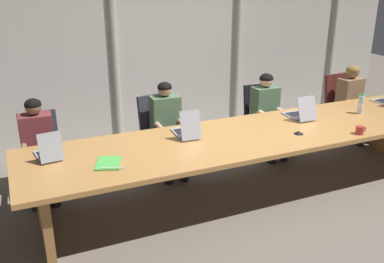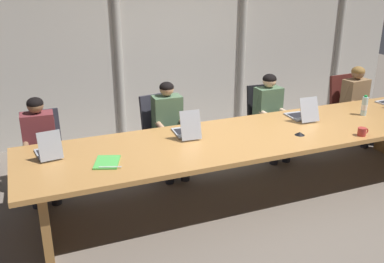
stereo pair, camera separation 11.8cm
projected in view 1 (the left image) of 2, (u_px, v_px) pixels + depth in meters
name	position (u px, v px, depth m)	size (l,w,h in m)	color
ground_plane	(253.00, 192.00, 5.08)	(16.09, 16.09, 0.00)	#6B6056
conference_table	(256.00, 143.00, 4.86)	(5.16, 1.20, 0.74)	#B77F42
curtain_backdrop	(175.00, 43.00, 6.67)	(8.05, 0.17, 2.77)	beige
laptop_left_end	(48.00, 152.00, 4.17)	(0.26, 0.39, 0.29)	#A8ADB7
laptop_left_mid	(186.00, 130.00, 4.73)	(0.25, 0.44, 0.32)	#A8ADB7
laptop_center	(300.00, 113.00, 5.30)	(0.26, 0.43, 0.30)	#A8ADB7
office_chair_left_end	(44.00, 163.00, 5.03)	(0.60, 0.60, 0.91)	#2D2D38
office_chair_left_mid	(161.00, 143.00, 5.57)	(0.60, 0.61, 0.95)	#2D2D38
office_chair_center	(262.00, 127.00, 6.15)	(0.60, 0.60, 0.93)	black
office_chair_right_mid	(342.00, 114.00, 6.69)	(0.60, 0.60, 0.95)	#511E19
person_left_end	(38.00, 144.00, 4.77)	(0.38, 0.56, 1.14)	brown
person_left_mid	(168.00, 125.00, 5.34)	(0.38, 0.55, 1.17)	#4C6B4C
person_center	(268.00, 111.00, 5.90)	(0.36, 0.55, 1.14)	#4C6B4C
person_right_mid	(354.00, 99.00, 6.47)	(0.42, 0.57, 1.12)	olive
water_bottle_primary	(361.00, 105.00, 5.43)	(0.07, 0.07, 0.26)	silver
coffee_mug_far	(360.00, 130.00, 4.78)	(0.14, 0.09, 0.09)	#B2332D
conference_mic_left_side	(299.00, 132.00, 4.79)	(0.11, 0.11, 0.04)	black
spiral_notepad	(108.00, 163.00, 4.05)	(0.31, 0.36, 0.03)	#4CB74C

